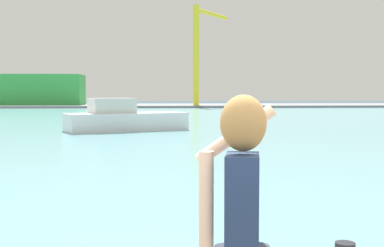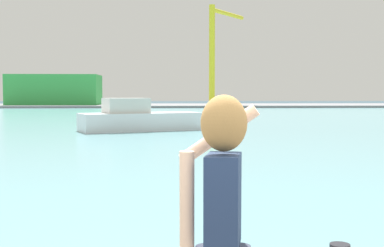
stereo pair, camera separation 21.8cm
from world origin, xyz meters
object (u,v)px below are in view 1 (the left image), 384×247
object	(u,v)px
warehouse_left	(38,90)
port_crane	(200,45)
boat_moored	(124,119)
person_photographer	(241,206)

from	to	relation	value
warehouse_left	port_crane	xyz separation A→B (m)	(28.69, -6.32, 7.65)
boat_moored	port_crane	world-z (taller)	port_crane
person_photographer	port_crane	distance (m)	86.38
boat_moored	warehouse_left	size ratio (longest dim) A/B	0.51
port_crane	warehouse_left	bearing A→B (deg)	167.57
boat_moored	person_photographer	bearing A→B (deg)	-108.00
warehouse_left	port_crane	size ratio (longest dim) A/B	0.94
port_crane	person_photographer	bearing A→B (deg)	-95.28
warehouse_left	boat_moored	bearing A→B (deg)	-73.23
boat_moored	port_crane	bearing A→B (deg)	57.25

